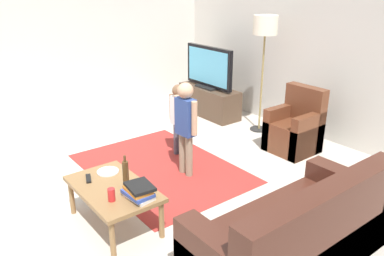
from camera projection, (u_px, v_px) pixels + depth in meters
The scene contains 17 objects.
ground at pixel (150, 193), 4.42m from camera, with size 7.80×7.80×0.00m, color beige.
wall_back at pixel (323, 47), 5.66m from camera, with size 6.00×0.12×2.70m, color silver.
wall_left at pixel (45, 41), 6.16m from camera, with size 0.12×6.00×2.70m, color silver.
area_rug at pixel (161, 168), 5.01m from camera, with size 2.20×1.60×0.01m, color #9E2D28.
tv_stand at pixel (209, 101), 6.91m from camera, with size 1.20×0.44×0.50m.
tv at pixel (209, 68), 6.68m from camera, with size 1.10×0.28×0.71m.
couch at pixel (298, 238), 3.19m from camera, with size 0.80×1.80×0.86m.
armchair at pixel (296, 130), 5.45m from camera, with size 0.60×0.60×0.90m.
floor_lamp at pixel (265, 32), 5.74m from camera, with size 0.36×0.36×1.78m.
child_near_tv at pixel (179, 114), 5.17m from camera, with size 0.33×0.16×1.00m.
child_center at pixel (186, 121), 4.62m from camera, with size 0.39×0.19×1.16m.
coffee_table at pixel (113, 191), 3.73m from camera, with size 1.00×0.60×0.42m.
book_stack at pixel (139, 192), 3.50m from camera, with size 0.29×0.25×0.13m.
bottle at pixel (126, 173), 3.70m from camera, with size 0.06×0.06×0.31m.
tv_remote at pixel (88, 178), 3.85m from camera, with size 0.17×0.05×0.02m, color black.
soda_can at pixel (111, 195), 3.46m from camera, with size 0.07×0.07×0.12m, color red.
plate at pixel (108, 172), 3.99m from camera, with size 0.22×0.22×0.02m.
Camera 1 is at (3.35, -2.00, 2.27)m, focal length 36.62 mm.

